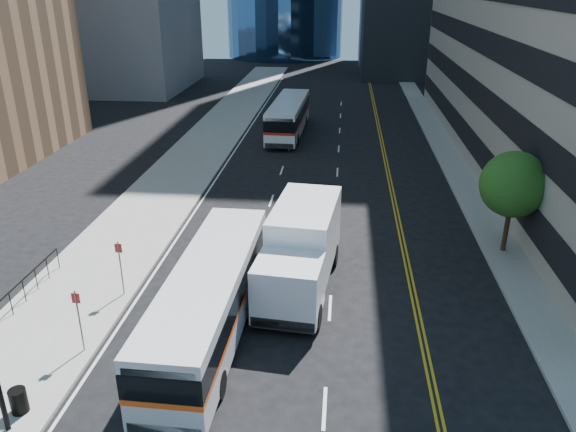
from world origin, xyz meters
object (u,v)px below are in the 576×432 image
at_px(street_tree, 514,185).
at_px(trash_can, 19,401).
at_px(bus_rear, 289,116).
at_px(bus_front, 210,298).
at_px(box_truck, 301,250).

xyz_separation_m(street_tree, trash_can, (-18.03, -13.23, -3.09)).
height_order(street_tree, trash_can, street_tree).
bearing_deg(bus_rear, street_tree, -57.70).
bearing_deg(trash_can, bus_front, 44.22).
bearing_deg(bus_front, box_truck, 52.05).
height_order(box_truck, trash_can, box_truck).
bearing_deg(street_tree, trash_can, -143.73).
distance_m(street_tree, trash_can, 22.58).
bearing_deg(street_tree, bus_front, -147.33).
bearing_deg(trash_can, box_truck, 46.95).
xyz_separation_m(bus_rear, box_truck, (3.14, -26.70, 0.28)).
xyz_separation_m(street_tree, bus_front, (-13.00, -8.34, -2.03)).
bearing_deg(box_truck, street_tree, 30.32).
xyz_separation_m(box_truck, trash_can, (-8.17, -8.75, -1.35)).
height_order(bus_front, box_truck, box_truck).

